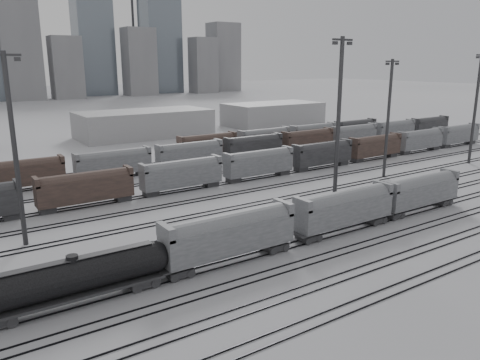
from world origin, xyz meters
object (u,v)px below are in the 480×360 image
hopper_car_b (344,207)px  light_mast_c (339,116)px  tank_car_b (74,278)px  hopper_car_c (420,190)px  hopper_car_a (229,233)px

hopper_car_b → light_mast_c: bearing=49.4°
tank_car_b → hopper_car_c: hopper_car_c is taller
tank_car_b → hopper_car_a: size_ratio=1.18×
light_mast_c → hopper_car_c: bearing=-65.1°
tank_car_b → light_mast_c: bearing=15.0°
tank_car_b → hopper_car_a: hopper_car_a is taller
tank_car_b → hopper_car_b: size_ratio=1.23×
light_mast_c → tank_car_b: bearing=-165.0°
hopper_car_b → hopper_car_a: bearing=180.0°
hopper_car_b → hopper_car_c: 16.42m
hopper_car_a → hopper_car_b: (18.38, 0.00, -0.13)m
hopper_car_c → tank_car_b: bearing=180.0°
tank_car_b → hopper_car_a: bearing=0.0°
tank_car_b → hopper_car_b: bearing=0.0°
tank_car_b → light_mast_c: (46.38, 12.43, 11.23)m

